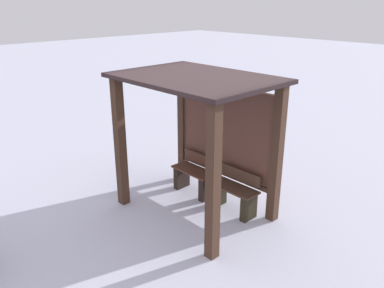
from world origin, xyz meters
TOP-DOWN VIEW (x-y plane):
  - ground_plane at (0.00, 0.00)m, footprint 60.00×60.00m
  - bus_shelter at (0.00, 0.25)m, footprint 2.58×1.84m
  - bench_left_inside at (-0.50, 0.48)m, footprint 0.90×0.39m
  - bench_center_inside at (0.50, 0.48)m, footprint 0.90×0.38m

SIDE VIEW (x-z plane):
  - ground_plane at x=0.00m, z-range 0.00..0.00m
  - bench_center_inside at x=0.50m, z-range -0.05..0.71m
  - bench_left_inside at x=-0.50m, z-range -0.05..0.72m
  - bus_shelter at x=0.00m, z-range 0.49..2.91m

